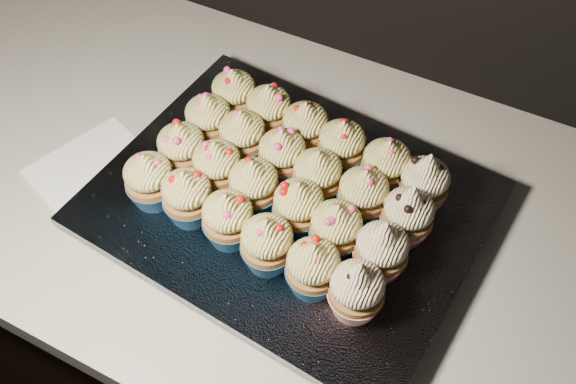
{
  "coord_description": "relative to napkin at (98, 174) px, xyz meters",
  "views": [
    {
      "loc": [
        0.07,
        1.23,
        1.59
      ],
      "look_at": [
        -0.16,
        1.67,
        0.95
      ],
      "focal_mm": 40.0,
      "sensor_mm": 36.0,
      "label": 1
    }
  ],
  "objects": [
    {
      "name": "worktop",
      "position": [
        0.42,
        0.09,
        -0.02
      ],
      "size": [
        2.44,
        0.64,
        0.04
      ],
      "primitive_type": "cube",
      "color": "silver",
      "rests_on": "cabinet"
    },
    {
      "name": "napkin",
      "position": [
        0.0,
        0.0,
        0.0
      ],
      "size": [
        0.2,
        0.2,
        0.0
      ],
      "primitive_type": "cube",
      "rotation": [
        0.0,
        0.0,
        -0.35
      ],
      "color": "white",
      "rests_on": "worktop"
    },
    {
      "name": "cupcake_4",
      "position": [
        0.35,
        -0.04,
        0.07
      ],
      "size": [
        0.06,
        0.06,
        0.08
      ],
      "color": "#1A517C",
      "rests_on": "foil_lining"
    },
    {
      "name": "cupcake_7",
      "position": [
        0.18,
        0.04,
        0.07
      ],
      "size": [
        0.06,
        0.06,
        0.08
      ],
      "color": "#1A517C",
      "rests_on": "foil_lining"
    },
    {
      "name": "cupcake_2",
      "position": [
        0.23,
        -0.02,
        0.07
      ],
      "size": [
        0.06,
        0.06,
        0.08
      ],
      "color": "#1A517C",
      "rests_on": "foil_lining"
    },
    {
      "name": "cupcake_10",
      "position": [
        0.35,
        0.02,
        0.07
      ],
      "size": [
        0.06,
        0.06,
        0.08
      ],
      "color": "#1A517C",
      "rests_on": "foil_lining"
    },
    {
      "name": "cupcake_6",
      "position": [
        0.12,
        0.04,
        0.07
      ],
      "size": [
        0.06,
        0.06,
        0.08
      ],
      "color": "#1A517C",
      "rests_on": "foil_lining"
    },
    {
      "name": "cupcake_13",
      "position": [
        0.18,
        0.1,
        0.07
      ],
      "size": [
        0.06,
        0.06,
        0.08
      ],
      "color": "#1A517C",
      "rests_on": "foil_lining"
    },
    {
      "name": "cupcake_0",
      "position": [
        0.11,
        -0.02,
        0.07
      ],
      "size": [
        0.06,
        0.06,
        0.08
      ],
      "color": "#1A517C",
      "rests_on": "foil_lining"
    },
    {
      "name": "foil_lining",
      "position": [
        0.26,
        0.06,
        0.03
      ],
      "size": [
        0.5,
        0.41,
        0.01
      ],
      "primitive_type": "cube",
      "rotation": [
        0.0,
        0.0,
        -0.09
      ],
      "color": "silver",
      "rests_on": "baking_tray"
    },
    {
      "name": "cupcake_8",
      "position": [
        0.23,
        0.03,
        0.07
      ],
      "size": [
        0.06,
        0.06,
        0.08
      ],
      "color": "#1A517C",
      "rests_on": "foil_lining"
    },
    {
      "name": "cupcake_19",
      "position": [
        0.19,
        0.16,
        0.07
      ],
      "size": [
        0.06,
        0.06,
        0.08
      ],
      "color": "#1A517C",
      "rests_on": "foil_lining"
    },
    {
      "name": "cupcake_1",
      "position": [
        0.17,
        -0.02,
        0.07
      ],
      "size": [
        0.06,
        0.06,
        0.08
      ],
      "color": "#1A517C",
      "rests_on": "foil_lining"
    },
    {
      "name": "cupcake_18",
      "position": [
        0.13,
        0.16,
        0.07
      ],
      "size": [
        0.06,
        0.06,
        0.08
      ],
      "color": "#1A517C",
      "rests_on": "foil_lining"
    },
    {
      "name": "cupcake_22",
      "position": [
        0.36,
        0.14,
        0.07
      ],
      "size": [
        0.06,
        0.06,
        0.08
      ],
      "color": "#1A517C",
      "rests_on": "foil_lining"
    },
    {
      "name": "cupcake_12",
      "position": [
        0.12,
        0.1,
        0.07
      ],
      "size": [
        0.06,
        0.06,
        0.08
      ],
      "color": "#1A517C",
      "rests_on": "foil_lining"
    },
    {
      "name": "cupcake_5",
      "position": [
        0.4,
        -0.04,
        0.07
      ],
      "size": [
        0.06,
        0.06,
        0.1
      ],
      "color": "maroon",
      "rests_on": "foil_lining"
    },
    {
      "name": "cupcake_17",
      "position": [
        0.41,
        0.08,
        0.07
      ],
      "size": [
        0.06,
        0.06,
        0.1
      ],
      "color": "maroon",
      "rests_on": "foil_lining"
    },
    {
      "name": "cupcake_9",
      "position": [
        0.29,
        0.03,
        0.07
      ],
      "size": [
        0.06,
        0.06,
        0.08
      ],
      "color": "#1A517C",
      "rests_on": "foil_lining"
    },
    {
      "name": "cupcake_14",
      "position": [
        0.24,
        0.09,
        0.07
      ],
      "size": [
        0.06,
        0.06,
        0.08
      ],
      "color": "#1A517C",
      "rests_on": "foil_lining"
    },
    {
      "name": "cupcake_3",
      "position": [
        0.29,
        -0.03,
        0.07
      ],
      "size": [
        0.06,
        0.06,
        0.08
      ],
      "color": "#1A517C",
      "rests_on": "foil_lining"
    },
    {
      "name": "baking_tray",
      "position": [
        0.26,
        0.06,
        0.01
      ],
      "size": [
        0.46,
        0.37,
        0.02
      ],
      "primitive_type": "cube",
      "rotation": [
        0.0,
        0.0,
        -0.09
      ],
      "color": "black",
      "rests_on": "worktop"
    },
    {
      "name": "cupcake_11",
      "position": [
        0.41,
        0.02,
        0.07
      ],
      "size": [
        0.06,
        0.06,
        0.1
      ],
      "color": "maroon",
      "rests_on": "foil_lining"
    },
    {
      "name": "cupcake_16",
      "position": [
        0.36,
        0.08,
        0.07
      ],
      "size": [
        0.06,
        0.06,
        0.08
      ],
      "color": "#1A517C",
      "rests_on": "foil_lining"
    },
    {
      "name": "cupcake_23",
      "position": [
        0.41,
        0.13,
        0.07
      ],
      "size": [
        0.06,
        0.06,
        0.1
      ],
      "color": "maroon",
      "rests_on": "foil_lining"
    },
    {
      "name": "cupcake_21",
      "position": [
        0.3,
        0.14,
        0.07
      ],
      "size": [
        0.06,
        0.06,
        0.08
      ],
      "color": "#1A517C",
      "rests_on": "foil_lining"
    },
    {
      "name": "cupcake_15",
      "position": [
        0.29,
        0.08,
        0.07
      ],
      "size": [
        0.06,
        0.06,
        0.08
      ],
      "color": "#1A517C",
      "rests_on": "foil_lining"
    },
    {
      "name": "cupcake_20",
      "position": [
        0.24,
        0.15,
        0.07
      ],
      "size": [
        0.06,
        0.06,
        0.08
      ],
      "color": "#1A517C",
      "rests_on": "foil_lining"
    },
    {
      "name": "cabinet",
      "position": [
        0.42,
        0.09,
        -0.47
      ],
      "size": [
        2.4,
        0.6,
        0.86
      ],
      "primitive_type": "cube",
      "color": "black",
      "rests_on": "ground"
    }
  ]
}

